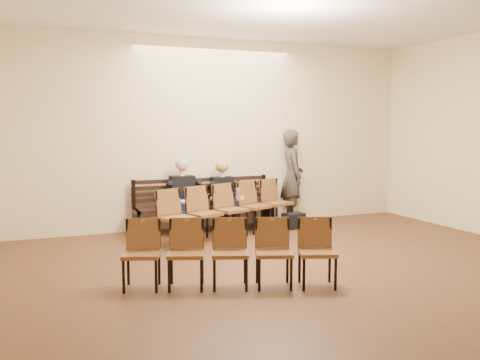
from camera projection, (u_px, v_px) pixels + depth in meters
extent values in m
plane|color=#52301C|center=(376.00, 309.00, 5.59)|extent=(10.00, 10.00, 0.00)
cube|color=beige|center=(215.00, 133.00, 10.01)|extent=(8.00, 0.02, 3.50)
cube|color=black|center=(205.00, 218.00, 9.73)|extent=(2.60, 0.90, 0.45)
cube|color=silver|center=(189.00, 203.00, 9.28)|extent=(0.36, 0.31, 0.22)
cylinder|color=silver|center=(238.00, 201.00, 9.52)|extent=(0.07, 0.07, 0.23)
cube|color=black|center=(294.00, 221.00, 9.89)|extent=(0.44, 0.35, 0.28)
imported|color=#38312D|center=(292.00, 169.00, 10.42)|extent=(0.65, 0.85, 2.09)
cube|color=brown|center=(231.00, 210.00, 9.16)|extent=(2.78, 1.45, 0.91)
cube|color=brown|center=(230.00, 254.00, 6.28)|extent=(2.50, 1.26, 0.81)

